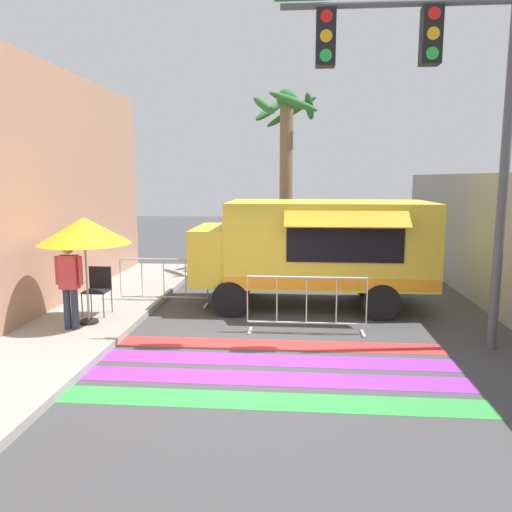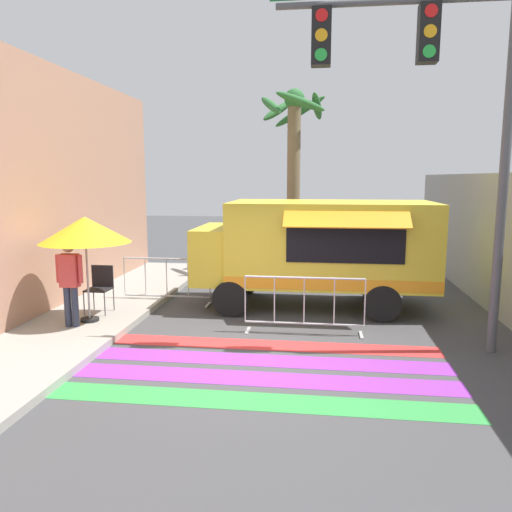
# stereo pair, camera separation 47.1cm
# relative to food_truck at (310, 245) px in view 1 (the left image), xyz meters

# --- Properties ---
(ground_plane) EXTENTS (60.00, 60.00, 0.00)m
(ground_plane) POSITION_rel_food_truck_xyz_m (-0.92, -3.38, -1.43)
(ground_plane) COLOR #424244
(concrete_wall_right) EXTENTS (0.20, 16.00, 3.06)m
(concrete_wall_right) POSITION_rel_food_truck_xyz_m (4.03, -0.38, 0.10)
(concrete_wall_right) COLOR gray
(concrete_wall_right) RESTS_ON ground_plane
(crosswalk_painted) EXTENTS (6.40, 2.84, 0.01)m
(crosswalk_painted) POSITION_rel_food_truck_xyz_m (-0.92, -3.99, -1.43)
(crosswalk_painted) COLOR green
(crosswalk_painted) RESTS_ON ground_plane
(food_truck) EXTENTS (5.32, 2.79, 2.43)m
(food_truck) POSITION_rel_food_truck_xyz_m (0.00, 0.00, 0.00)
(food_truck) COLOR yellow
(food_truck) RESTS_ON ground_plane
(traffic_signal_pole) EXTENTS (3.93, 0.29, 6.09)m
(traffic_signal_pole) POSITION_rel_food_truck_xyz_m (1.88, -2.69, 2.95)
(traffic_signal_pole) COLOR #515456
(traffic_signal_pole) RESTS_ON ground_plane
(patio_umbrella) EXTENTS (1.75, 1.75, 2.09)m
(patio_umbrella) POSITION_rel_food_truck_xyz_m (-4.36, -2.24, 0.52)
(patio_umbrella) COLOR black
(patio_umbrella) RESTS_ON sidewalk_left
(folding_chair) EXTENTS (0.48, 0.48, 0.99)m
(folding_chair) POSITION_rel_food_truck_xyz_m (-4.43, -1.53, -0.70)
(folding_chair) COLOR #4C4C51
(folding_chair) RESTS_ON sidewalk_left
(vendor_person) EXTENTS (0.53, 0.22, 1.66)m
(vendor_person) POSITION_rel_food_truck_xyz_m (-4.52, -2.63, -0.36)
(vendor_person) COLOR #2D3347
(vendor_person) RESTS_ON sidewalk_left
(barricade_front) EXTENTS (2.29, 0.44, 1.11)m
(barricade_front) POSITION_rel_food_truck_xyz_m (-0.11, -2.10, -0.87)
(barricade_front) COLOR #B7BABF
(barricade_front) RESTS_ON ground_plane
(barricade_side) EXTENTS (2.09, 0.44, 1.11)m
(barricade_side) POSITION_rel_food_truck_xyz_m (-3.38, -0.26, -0.88)
(barricade_side) COLOR #B7BABF
(barricade_side) RESTS_ON ground_plane
(palm_tree) EXTENTS (2.07, 2.16, 5.54)m
(palm_tree) POSITION_rel_food_truck_xyz_m (-0.67, 3.84, 2.26)
(palm_tree) COLOR #7A664C
(palm_tree) RESTS_ON ground_plane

